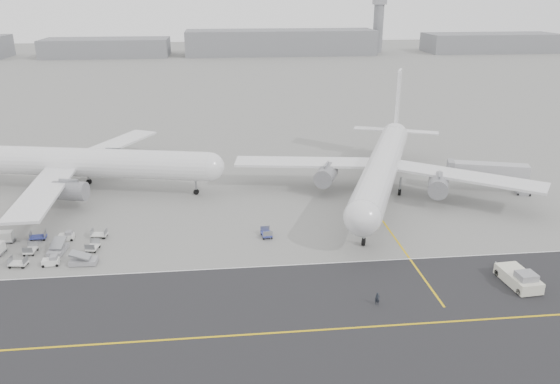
{
  "coord_description": "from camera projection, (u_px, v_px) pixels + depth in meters",
  "views": [
    {
      "loc": [
        3.89,
        -69.71,
        36.32
      ],
      "look_at": [
        12.79,
        12.0,
        5.7
      ],
      "focal_mm": 35.0,
      "sensor_mm": 36.0,
      "label": 1
    }
  ],
  "objects": [
    {
      "name": "taxiway",
      "position": [
        240.0,
        335.0,
        60.98
      ],
      "size": [
        220.0,
        59.0,
        0.03
      ],
      "color": "#272729",
      "rests_on": "ground"
    },
    {
      "name": "pushback_tug",
      "position": [
        519.0,
        278.0,
        70.96
      ],
      "size": [
        3.62,
        8.72,
        2.47
      ],
      "rotation": [
        0.0,
        0.0,
        0.07
      ],
      "color": "beige",
      "rests_on": "ground"
    },
    {
      "name": "ground_crew_b",
      "position": [
        512.0,
        272.0,
        72.98
      ],
      "size": [
        0.87,
        0.73,
        1.6
      ],
      "primitive_type": "imported",
      "rotation": [
        0.0,
        0.0,
        3.31
      ],
      "color": "gold",
      "rests_on": "ground"
    },
    {
      "name": "horizon_buildings",
      "position": [
        264.0,
        55.0,
        322.47
      ],
      "size": [
        520.0,
        28.0,
        28.0
      ],
      "primitive_type": null,
      "color": "gray",
      "rests_on": "ground"
    },
    {
      "name": "gse_cluster",
      "position": [
        45.0,
        252.0,
        80.19
      ],
      "size": [
        21.61,
        16.9,
        1.85
      ],
      "primitive_type": null,
      "rotation": [
        0.0,
        0.0,
        -0.06
      ],
      "color": "gray",
      "rests_on": "ground"
    },
    {
      "name": "ground_crew_a",
      "position": [
        377.0,
        299.0,
        66.61
      ],
      "size": [
        0.66,
        0.5,
        1.63
      ],
      "primitive_type": "imported",
      "rotation": [
        0.0,
        0.0,
        -0.21
      ],
      "color": "black",
      "rests_on": "ground"
    },
    {
      "name": "airliner_a",
      "position": [
        80.0,
        162.0,
        103.16
      ],
      "size": [
        55.19,
        54.02,
        19.3
      ],
      "rotation": [
        0.0,
        0.0,
        1.35
      ],
      "color": "white",
      "rests_on": "ground"
    },
    {
      "name": "control_tower",
      "position": [
        378.0,
        25.0,
        328.56
      ],
      "size": [
        7.0,
        7.0,
        31.25
      ],
      "color": "gray",
      "rests_on": "ground"
    },
    {
      "name": "stray_dolly",
      "position": [
        266.0,
        237.0,
        85.19
      ],
      "size": [
        1.75,
        2.55,
        1.47
      ],
      "primitive_type": null,
      "rotation": [
        0.0,
        0.0,
        0.12
      ],
      "color": "silver",
      "rests_on": "ground"
    },
    {
      "name": "jet_bridge",
      "position": [
        489.0,
        172.0,
        102.74
      ],
      "size": [
        15.55,
        7.13,
        5.84
      ],
      "rotation": [
        0.0,
        0.0,
        -0.29
      ],
      "color": "gray",
      "rests_on": "ground"
    },
    {
      "name": "airliner_b",
      "position": [
        383.0,
        165.0,
        101.03
      ],
      "size": [
        53.58,
        54.74,
        19.91
      ],
      "rotation": [
        0.0,
        0.0,
        -0.4
      ],
      "color": "white",
      "rests_on": "ground"
    },
    {
      "name": "ground",
      "position": [
        200.0,
        262.0,
        77.22
      ],
      "size": [
        700.0,
        700.0,
        0.0
      ],
      "primitive_type": "plane",
      "color": "gray",
      "rests_on": "ground"
    }
  ]
}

